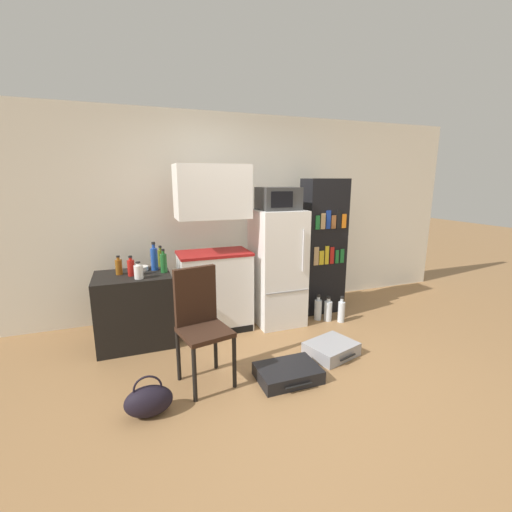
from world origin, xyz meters
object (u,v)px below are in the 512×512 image
Objects in this scene: bottle_ketchup_red at (131,267)px; water_bottle_middle at (341,311)px; bowl at (141,268)px; handbag at (149,401)px; suitcase_large_flat at (331,349)px; chair at (200,316)px; microwave at (278,199)px; bookshelf at (323,247)px; refrigerator at (277,267)px; suitcase_small_flat at (288,373)px; bottle_blue_soda at (154,258)px; bottle_green_tall at (164,263)px; water_bottle_front at (328,310)px; bottle_amber_beer at (119,267)px; kitchen_hutch at (214,258)px; bottle_olive_oil at (161,258)px; bottle_milk_white at (139,271)px; water_bottle_back at (318,309)px; side_table at (135,309)px.

bottle_ketchup_red is 2.56m from water_bottle_middle.
bowl reaches higher than handbag.
chair is at bearing 161.56° from suitcase_large_flat.
bookshelf reaches higher than microwave.
refrigerator is 2.49× the size of suitcase_large_flat.
bottle_ketchup_red is 0.39× the size of suitcase_small_flat.
chair reaches higher than bottle_ketchup_red.
bottle_blue_soda reaches higher than bottle_green_tall.
bottle_ketchup_red is at bearing 175.69° from water_bottle_front.
refrigerator is at bearing -4.19° from bottle_blue_soda.
bowl is at bearing 174.63° from refrigerator.
suitcase_small_flat is (-1.16, -1.38, -0.83)m from bookshelf.
bottle_blue_soda is at bearing 8.93° from bottle_amber_beer.
chair is (0.53, -0.91, -0.27)m from bottle_ketchup_red.
handbag is at bearing -122.02° from kitchen_hutch.
bottle_milk_white is at bearing -120.39° from bottle_olive_oil.
water_bottle_back reaches higher than water_bottle_front.
bottle_blue_soda reaches higher than water_bottle_front.
handbag is (-1.20, -0.07, 0.06)m from suitcase_small_flat.
refrigerator is 0.87m from water_bottle_front.
bowl is 0.47× the size of water_bottle_back.
bottle_ketchup_red reaches higher than water_bottle_front.
suitcase_large_flat is at bearing -24.46° from bottle_milk_white.
bottle_milk_white is 0.93m from chair.
bookshelf is 0.84m from water_bottle_front.
bowl is at bearing 129.77° from suitcase_small_flat.
bottle_olive_oil is (-1.36, 0.25, -0.66)m from microwave.
water_bottle_back is (0.51, -0.16, -0.56)m from refrigerator.
side_table is 2.13m from suitcase_large_flat.
bottle_ketchup_red is 2.42m from water_bottle_front.
bottle_amber_beer is at bearing -178.01° from bookshelf.
kitchen_hutch is at bearing 57.98° from handbag.
bottle_amber_beer is 0.49m from bottle_olive_oil.
side_table is 2.32× the size of water_bottle_back.
suitcase_large_flat is (1.86, -1.00, -0.32)m from side_table.
kitchen_hutch is 5.74× the size of water_bottle_back.
side_table reaches higher than handbag.
handbag is (-1.64, -1.31, -1.42)m from microwave.
bottle_olive_oil is 2.16m from water_bottle_front.
bottle_blue_soda reaches higher than bowl.
bookshelf is 2.08m from bottle_green_tall.
bottle_green_tall reaches higher than bottle_olive_oil.
bottle_amber_beer is 0.79× the size of bottle_green_tall.
bottle_green_tall reaches higher than water_bottle_middle.
water_bottle_front is 0.16m from water_bottle_middle.
bottle_amber_beer is 2.68m from water_bottle_middle.
refrigerator is 5.81× the size of bottle_olive_oil.
water_bottle_middle is (0.03, -0.46, -0.75)m from bookshelf.
refrigerator is 4.19× the size of water_bottle_middle.
suitcase_small_flat is (0.93, -1.50, -0.82)m from bottle_olive_oil.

